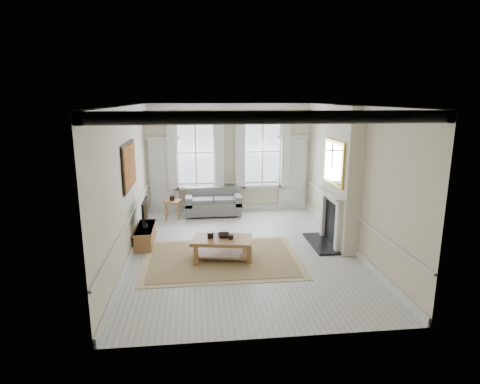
{
  "coord_description": "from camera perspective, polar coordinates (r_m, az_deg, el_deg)",
  "views": [
    {
      "loc": [
        -1.04,
        -8.93,
        3.56
      ],
      "look_at": [
        0.03,
        0.8,
        1.25
      ],
      "focal_mm": 30.0,
      "sensor_mm": 36.0,
      "label": 1
    }
  ],
  "objects": [
    {
      "name": "bowl",
      "position": [
        9.11,
        -2.34,
        -6.17
      ],
      "size": [
        0.32,
        0.32,
        0.07
      ],
      "primitive_type": "imported",
      "rotation": [
        0.0,
        0.0,
        -0.09
      ],
      "color": "black",
      "rests_on": "coffee_table"
    },
    {
      "name": "chimney_breast",
      "position": [
        9.94,
        14.24,
        2.08
      ],
      "size": [
        0.35,
        1.7,
        3.38
      ],
      "primitive_type": "cube",
      "color": "beige",
      "rests_on": "floor"
    },
    {
      "name": "ceramic_pot_a",
      "position": [
        9.03,
        -4.23,
        -6.13
      ],
      "size": [
        0.14,
        0.14,
        0.14
      ],
      "primitive_type": "cylinder",
      "color": "black",
      "rests_on": "coffee_table"
    },
    {
      "name": "window_left",
      "position": [
        12.59,
        -6.31,
        5.62
      ],
      "size": [
        1.26,
        0.2,
        2.2
      ],
      "primitive_type": null,
      "color": "#B2BCC6",
      "rests_on": "back_wall"
    },
    {
      "name": "window_right",
      "position": [
        12.76,
        3.2,
        5.78
      ],
      "size": [
        1.26,
        0.2,
        2.2
      ],
      "primitive_type": null,
      "color": "#B2BCC6",
      "rests_on": "back_wall"
    },
    {
      "name": "tv_stand",
      "position": [
        10.28,
        -13.28,
        -6.03
      ],
      "size": [
        0.41,
        1.26,
        0.45
      ],
      "primitive_type": "cube",
      "color": "brown",
      "rests_on": "floor"
    },
    {
      "name": "side_table",
      "position": [
        12.2,
        -9.59,
        -1.68
      ],
      "size": [
        0.57,
        0.57,
        0.56
      ],
      "rotation": [
        0.0,
        0.0,
        -0.29
      ],
      "color": "brown",
      "rests_on": "floor"
    },
    {
      "name": "ceiling",
      "position": [
        8.99,
        0.37,
        12.26
      ],
      "size": [
        7.2,
        7.2,
        0.0
      ],
      "primitive_type": "plane",
      "rotation": [
        3.14,
        0.0,
        0.0
      ],
      "color": "white",
      "rests_on": "back_wall"
    },
    {
      "name": "rug",
      "position": [
        9.2,
        -2.58,
        -9.43
      ],
      "size": [
        3.5,
        2.6,
        0.02
      ],
      "primitive_type": "cube",
      "color": "#A17F53",
      "rests_on": "floor"
    },
    {
      "name": "floor",
      "position": [
        9.67,
        0.34,
        -8.32
      ],
      "size": [
        7.2,
        7.2,
        0.0
      ],
      "primitive_type": "plane",
      "color": "#B7B5AD",
      "rests_on": "ground"
    },
    {
      "name": "back_wall",
      "position": [
        12.71,
        -1.54,
        4.86
      ],
      "size": [
        5.2,
        0.0,
        5.2
      ],
      "primitive_type": "plane",
      "rotation": [
        1.57,
        0.0,
        0.0
      ],
      "color": "beige",
      "rests_on": "floor"
    },
    {
      "name": "right_wall",
      "position": [
        9.82,
        15.6,
        1.87
      ],
      "size": [
        0.0,
        7.2,
        7.2
      ],
      "primitive_type": "plane",
      "rotation": [
        1.57,
        0.0,
        -1.57
      ],
      "color": "beige",
      "rests_on": "floor"
    },
    {
      "name": "fireplace",
      "position": [
        10.09,
        12.73,
        -3.33
      ],
      "size": [
        0.21,
        1.45,
        1.33
      ],
      "color": "silver",
      "rests_on": "floor"
    },
    {
      "name": "left_wall",
      "position": [
        9.25,
        -15.86,
        1.17
      ],
      "size": [
        0.0,
        7.2,
        7.2
      ],
      "primitive_type": "plane",
      "rotation": [
        1.57,
        0.0,
        1.57
      ],
      "color": "beige",
      "rests_on": "floor"
    },
    {
      "name": "mirror",
      "position": [
        9.81,
        13.18,
        4.07
      ],
      "size": [
        0.06,
        1.26,
        1.06
      ],
      "primitive_type": "cube",
      "color": "gold",
      "rests_on": "chimney_breast"
    },
    {
      "name": "hearth",
      "position": [
        10.25,
        11.46,
        -7.17
      ],
      "size": [
        0.55,
        1.5,
        0.05
      ],
      "primitive_type": "cube",
      "color": "black",
      "rests_on": "floor"
    },
    {
      "name": "painting",
      "position": [
        9.48,
        -15.46,
        3.62
      ],
      "size": [
        0.05,
        1.66,
        1.06
      ],
      "primitive_type": "cube",
      "color": "#BA681F",
      "rests_on": "left_wall"
    },
    {
      "name": "ceramic_pot_b",
      "position": [
        8.97,
        -1.31,
        -6.4
      ],
      "size": [
        0.12,
        0.12,
        0.09
      ],
      "primitive_type": "cylinder",
      "color": "black",
      "rests_on": "coffee_table"
    },
    {
      "name": "sofa",
      "position": [
        12.47,
        -3.81,
        -1.68
      ],
      "size": [
        1.7,
        0.83,
        0.83
      ],
      "color": "slate",
      "rests_on": "floor"
    },
    {
      "name": "coffee_table",
      "position": [
        9.05,
        -2.61,
        -7.09
      ],
      "size": [
        1.44,
        0.99,
        0.49
      ],
      "rotation": [
        0.0,
        0.0,
        -0.18
      ],
      "color": "brown",
      "rests_on": "rug"
    },
    {
      "name": "door_right",
      "position": [
        13.09,
        7.48,
        2.55
      ],
      "size": [
        0.9,
        0.08,
        2.3
      ],
      "primitive_type": "cube",
      "color": "silver",
      "rests_on": "floor"
    },
    {
      "name": "tv",
      "position": [
        10.09,
        -13.34,
        -2.7
      ],
      "size": [
        0.08,
        0.9,
        0.68
      ],
      "color": "black",
      "rests_on": "tv_stand"
    },
    {
      "name": "door_left",
      "position": [
        12.76,
        -10.72,
        2.16
      ],
      "size": [
        0.9,
        0.08,
        2.3
      ],
      "primitive_type": "cube",
      "color": "silver",
      "rests_on": "floor"
    }
  ]
}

